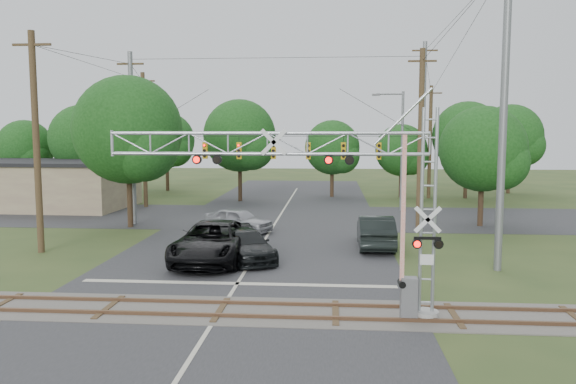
# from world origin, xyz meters

# --- Properties ---
(ground) EXTENTS (160.00, 160.00, 0.00)m
(ground) POSITION_xyz_m (0.00, 0.00, 0.00)
(ground) COLOR #2F431F
(ground) RESTS_ON ground
(road_main) EXTENTS (14.00, 90.00, 0.02)m
(road_main) POSITION_xyz_m (0.00, 10.00, 0.01)
(road_main) COLOR #2C2C2F
(road_main) RESTS_ON ground
(road_cross) EXTENTS (90.00, 12.00, 0.02)m
(road_cross) POSITION_xyz_m (0.00, 24.00, 0.01)
(road_cross) COLOR #2C2C2F
(road_cross) RESTS_ON ground
(railroad_track) EXTENTS (90.00, 3.20, 0.17)m
(railroad_track) POSITION_xyz_m (0.00, 2.00, 0.03)
(railroad_track) COLOR #534D48
(railroad_track) RESTS_ON ground
(crossing_gantry) EXTENTS (11.06, 0.89, 7.00)m
(crossing_gantry) POSITION_xyz_m (3.76, 1.64, 4.37)
(crossing_gantry) COLOR gray
(crossing_gantry) RESTS_ON ground
(traffic_signal_span) EXTENTS (19.34, 0.36, 11.50)m
(traffic_signal_span) POSITION_xyz_m (0.88, 20.00, 5.60)
(traffic_signal_span) COLOR slate
(traffic_signal_span) RESTS_ON ground
(pickup_black) EXTENTS (3.25, 6.91, 1.91)m
(pickup_black) POSITION_xyz_m (-1.87, 9.46, 0.96)
(pickup_black) COLOR black
(pickup_black) RESTS_ON ground
(car_dark) EXTENTS (3.98, 5.48, 1.47)m
(car_dark) POSITION_xyz_m (-0.32, 9.90, 0.74)
(car_dark) COLOR black
(car_dark) RESTS_ON ground
(sedan_silver) EXTENTS (4.78, 3.46, 1.51)m
(sedan_silver) POSITION_xyz_m (-1.95, 17.50, 0.76)
(sedan_silver) COLOR #94959B
(sedan_silver) RESTS_ON ground
(suv_dark) EXTENTS (1.89, 5.32, 1.75)m
(suv_dark) POSITION_xyz_m (6.22, 13.43, 0.87)
(suv_dark) COLOR black
(suv_dark) RESTS_ON ground
(commercial_building) EXTENTS (16.93, 9.01, 3.89)m
(commercial_building) POSITION_xyz_m (-21.19, 27.56, 1.95)
(commercial_building) COLOR #8A725C
(commercial_building) RESTS_ON ground
(streetlight) EXTENTS (2.50, 0.26, 9.38)m
(streetlight) POSITION_xyz_m (9.13, 27.92, 5.25)
(streetlight) COLOR slate
(streetlight) RESTS_ON ground
(utility_poles) EXTENTS (26.63, 28.60, 14.23)m
(utility_poles) POSITION_xyz_m (3.14, 22.18, 6.23)
(utility_poles) COLOR #463120
(utility_poles) RESTS_ON ground
(treeline) EXTENTS (52.85, 29.80, 9.86)m
(treeline) POSITION_xyz_m (-0.40, 32.88, 5.59)
(treeline) COLOR #39281A
(treeline) RESTS_ON ground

